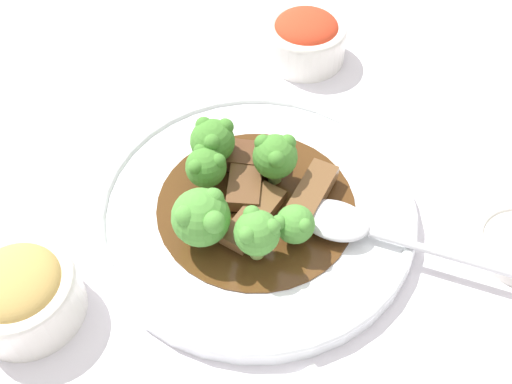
{
  "coord_description": "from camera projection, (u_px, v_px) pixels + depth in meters",
  "views": [
    {
      "loc": [
        0.25,
        -0.21,
        0.44
      ],
      "look_at": [
        0.0,
        0.0,
        0.03
      ],
      "focal_mm": 42.0,
      "sensor_mm": 36.0,
      "label": 1
    }
  ],
  "objects": [
    {
      "name": "side_bowl_appetizer",
      "position": [
        21.0,
        293.0,
        0.46
      ],
      "size": [
        0.09,
        0.09,
        0.06
      ],
      "color": "white",
      "rests_on": "ground_plane"
    },
    {
      "name": "broccoli_floret_2",
      "position": [
        213.0,
        140.0,
        0.54
      ],
      "size": [
        0.04,
        0.04,
        0.05
      ],
      "color": "#7FA84C",
      "rests_on": "main_plate"
    },
    {
      "name": "broccoli_floret_4",
      "position": [
        257.0,
        233.0,
        0.47
      ],
      "size": [
        0.04,
        0.04,
        0.05
      ],
      "color": "#8EB756",
      "rests_on": "main_plate"
    },
    {
      "name": "serving_spoon",
      "position": [
        359.0,
        228.0,
        0.51
      ],
      "size": [
        0.21,
        0.14,
        0.01
      ],
      "color": "silver",
      "rests_on": "main_plate"
    },
    {
      "name": "main_plate",
      "position": [
        256.0,
        209.0,
        0.54
      ],
      "size": [
        0.29,
        0.29,
        0.02
      ],
      "color": "white",
      "rests_on": "ground_plane"
    },
    {
      "name": "beef_strip_1",
      "position": [
        312.0,
        193.0,
        0.53
      ],
      "size": [
        0.05,
        0.07,
        0.01
      ],
      "color": "brown",
      "rests_on": "main_plate"
    },
    {
      "name": "broccoli_floret_3",
      "position": [
        291.0,
        226.0,
        0.49
      ],
      "size": [
        0.03,
        0.03,
        0.04
      ],
      "color": "#7FA84C",
      "rests_on": "main_plate"
    },
    {
      "name": "beef_strip_0",
      "position": [
        254.0,
        217.0,
        0.52
      ],
      "size": [
        0.04,
        0.08,
        0.01
      ],
      "color": "brown",
      "rests_on": "main_plate"
    },
    {
      "name": "broccoli_floret_1",
      "position": [
        206.0,
        167.0,
        0.53
      ],
      "size": [
        0.04,
        0.04,
        0.04
      ],
      "color": "#8EB756",
      "rests_on": "main_plate"
    },
    {
      "name": "broccoli_floret_0",
      "position": [
        204.0,
        219.0,
        0.48
      ],
      "size": [
        0.05,
        0.05,
        0.05
      ],
      "color": "#7FA84C",
      "rests_on": "main_plate"
    },
    {
      "name": "beef_strip_3",
      "position": [
        247.0,
        157.0,
        0.56
      ],
      "size": [
        0.07,
        0.07,
        0.01
      ],
      "color": "#56331E",
      "rests_on": "main_plate"
    },
    {
      "name": "beef_strip_2",
      "position": [
        247.0,
        186.0,
        0.54
      ],
      "size": [
        0.05,
        0.05,
        0.01
      ],
      "color": "brown",
      "rests_on": "main_plate"
    },
    {
      "name": "side_bowl_kimchi",
      "position": [
        306.0,
        38.0,
        0.67
      ],
      "size": [
        0.09,
        0.09,
        0.06
      ],
      "color": "white",
      "rests_on": "ground_plane"
    },
    {
      "name": "ground_plane",
      "position": [
        256.0,
        215.0,
        0.55
      ],
      "size": [
        4.0,
        4.0,
        0.0
      ],
      "primitive_type": "plane",
      "color": "silver"
    },
    {
      "name": "broccoli_floret_5",
      "position": [
        275.0,
        156.0,
        0.52
      ],
      "size": [
        0.04,
        0.04,
        0.05
      ],
      "color": "#7FA84C",
      "rests_on": "main_plate"
    }
  ]
}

